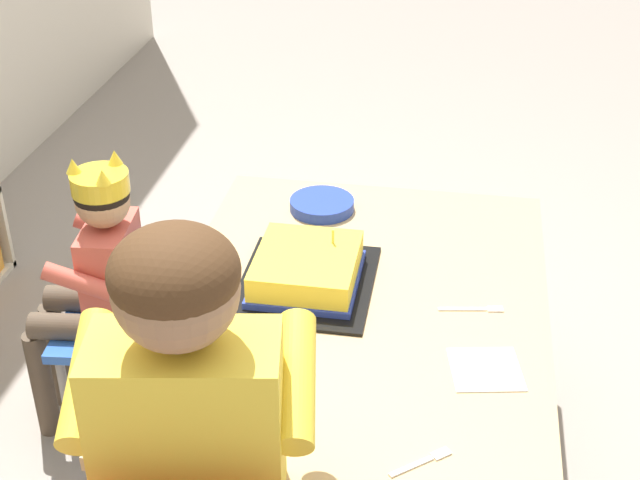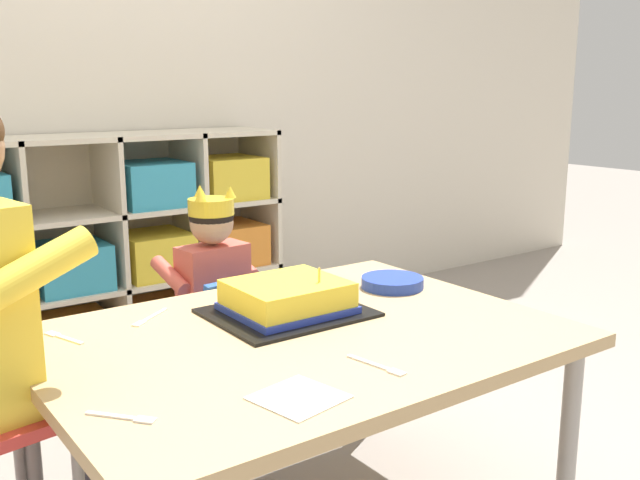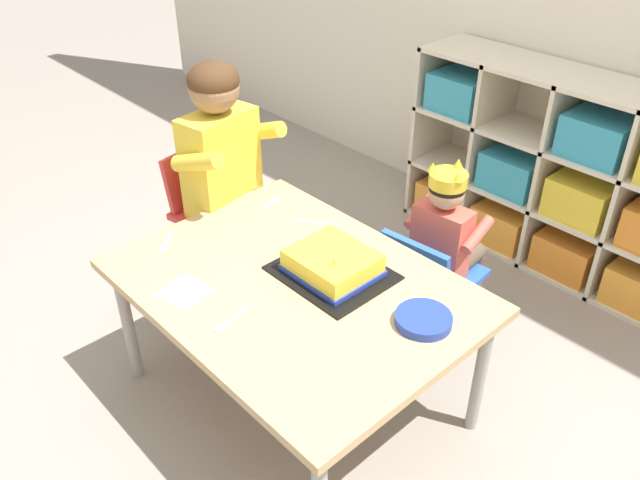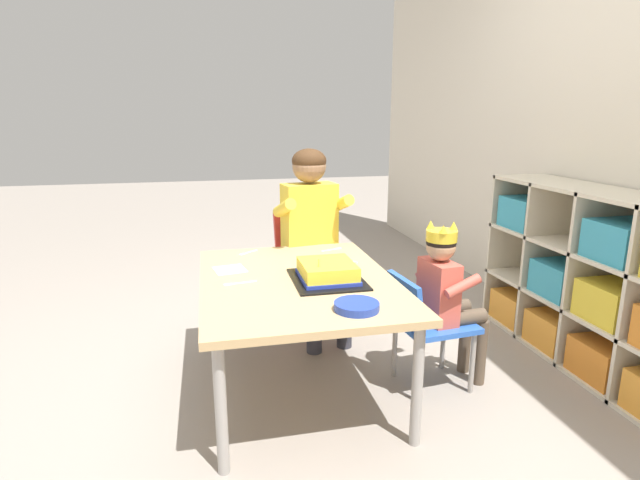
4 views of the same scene
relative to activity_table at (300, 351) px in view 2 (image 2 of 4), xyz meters
name	(u,v)px [view 2 (image 2 of 4)]	position (x,y,z in m)	size (l,w,h in m)	color
storage_cubby_shelf	(122,257)	(0.14, 1.50, -0.09)	(1.42, 0.35, 0.91)	beige
activity_table	(300,351)	(0.00, 0.00, 0.00)	(1.16, 0.86, 0.54)	tan
classroom_chair_blue	(226,339)	(0.12, 0.58, -0.17)	(0.34, 0.38, 0.55)	blue
child_with_crown	(206,282)	(0.11, 0.68, -0.01)	(0.31, 0.31, 0.80)	#D15647
adult_helper_seated	(0,300)	(-0.59, 0.20, 0.18)	(0.46, 0.44, 1.08)	yellow
birthday_cake_on_tray	(287,300)	(0.05, 0.13, 0.08)	(0.37, 0.31, 0.12)	black
paper_plate_stack	(392,282)	(0.42, 0.15, 0.06)	(0.17, 0.17, 0.03)	#233DA3
paper_napkin_square	(299,397)	(-0.20, -0.29, 0.05)	(0.14, 0.14, 0.00)	white
fork_near_child_seat	(62,337)	(-0.45, 0.28, 0.05)	(0.05, 0.12, 0.00)	white
fork_scattered_mid_table	(379,366)	(0.01, -0.27, 0.05)	(0.04, 0.15, 0.00)	white
fork_beside_plate_stack	(125,417)	(-0.48, -0.19, 0.05)	(0.09, 0.11, 0.00)	white
fork_by_napkin	(149,318)	(-0.24, 0.29, 0.05)	(0.12, 0.09, 0.00)	white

